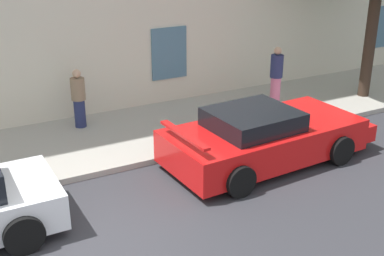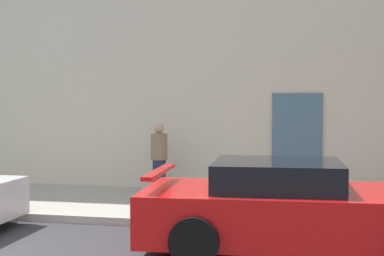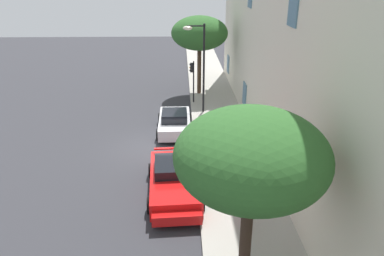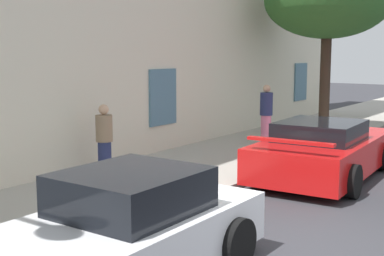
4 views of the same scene
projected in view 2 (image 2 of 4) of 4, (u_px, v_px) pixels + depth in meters
The scene contains 3 objects.
sidewalk at pixel (79, 201), 11.96m from camera, with size 60.00×3.50×0.14m, color #A8A399.
sportscar_yellow_flank at pixel (313, 211), 8.24m from camera, with size 5.07×2.47×1.31m.
pedestrian_strolling at pixel (159, 158), 12.56m from camera, with size 0.50×0.50×1.55m.
Camera 2 is at (4.80, -6.93, 2.19)m, focal length 53.42 mm.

